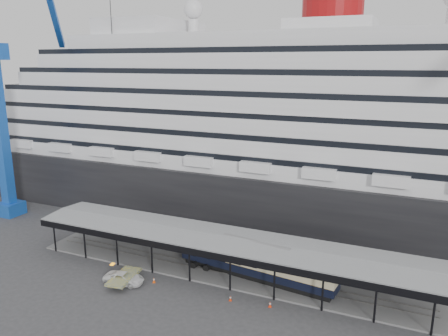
{
  "coord_description": "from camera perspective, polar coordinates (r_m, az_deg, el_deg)",
  "views": [
    {
      "loc": [
        22.35,
        -45.08,
        28.15
      ],
      "look_at": [
        -1.08,
        8.0,
        13.94
      ],
      "focal_mm": 35.0,
      "sensor_mm": 36.0,
      "label": 1
    }
  ],
  "objects": [
    {
      "name": "port_truck",
      "position": [
        59.93,
        -12.94,
        -13.85
      ],
      "size": [
        5.54,
        3.1,
        1.46
      ],
      "primitive_type": "imported",
      "rotation": [
        0.0,
        0.0,
        1.7
      ],
      "color": "white",
      "rests_on": "ground"
    },
    {
      "name": "crane_blue",
      "position": [
        87.86,
        -26.72,
        6.96
      ],
      "size": [
        22.63,
        19.19,
        47.6
      ],
      "color": "blue",
      "rests_on": "ground"
    },
    {
      "name": "pullman_carriage",
      "position": [
        58.89,
        4.14,
        -11.97
      ],
      "size": [
        22.15,
        5.48,
        21.57
      ],
      "rotation": [
        0.0,
        0.0,
        -0.12
      ],
      "color": "black",
      "rests_on": "ground"
    },
    {
      "name": "platform_canopy",
      "position": [
        60.6,
        -0.21,
        -11.43
      ],
      "size": [
        56.0,
        9.18,
        5.3
      ],
      "color": "slate",
      "rests_on": "ground"
    },
    {
      "name": "traffic_cone_right",
      "position": [
        54.03,
        6.03,
        -17.28
      ],
      "size": [
        0.41,
        0.41,
        0.72
      ],
      "rotation": [
        0.0,
        0.0,
        0.11
      ],
      "color": "red",
      "rests_on": "ground"
    },
    {
      "name": "ground",
      "position": [
        57.65,
        -2.31,
        -15.48
      ],
      "size": [
        200.0,
        200.0,
        0.0
      ],
      "primitive_type": "plane",
      "color": "#353538",
      "rests_on": "ground"
    },
    {
      "name": "cruise_ship",
      "position": [
        80.83,
        7.68,
        6.67
      ],
      "size": [
        130.0,
        30.0,
        43.9
      ],
      "color": "black",
      "rests_on": "ground"
    },
    {
      "name": "traffic_cone_left",
      "position": [
        59.55,
        -9.14,
        -14.25
      ],
      "size": [
        0.48,
        0.48,
        0.72
      ],
      "rotation": [
        0.0,
        0.0,
        0.36
      ],
      "color": "#E84F0C",
      "rests_on": "ground"
    },
    {
      "name": "traffic_cone_mid",
      "position": [
        54.99,
        0.84,
        -16.63
      ],
      "size": [
        0.43,
        0.43,
        0.67
      ],
      "rotation": [
        0.0,
        0.0,
        0.32
      ],
      "color": "red",
      "rests_on": "ground"
    }
  ]
}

